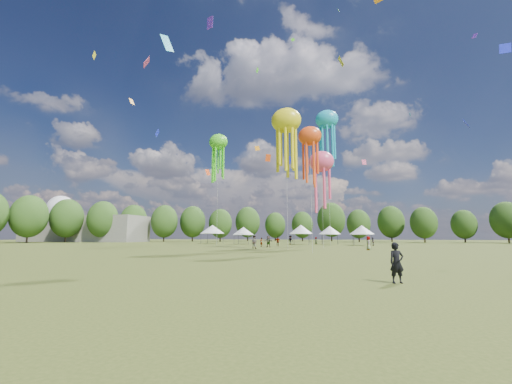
# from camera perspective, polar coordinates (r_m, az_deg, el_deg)

# --- Properties ---
(ground) EXTENTS (300.00, 300.00, 0.00)m
(ground) POSITION_cam_1_polar(r_m,az_deg,el_deg) (15.62, -9.30, -14.47)
(ground) COLOR #384416
(ground) RESTS_ON ground
(observer_main) EXTENTS (0.66, 0.54, 1.57)m
(observer_main) POSITION_cam_1_polar(r_m,az_deg,el_deg) (13.85, 23.92, -11.51)
(observer_main) COLOR black
(observer_main) RESTS_ON ground
(spectator_near) EXTENTS (1.06, 0.91, 1.87)m
(spectator_near) POSITION_cam_1_polar(r_m,az_deg,el_deg) (46.01, -0.34, -8.99)
(spectator_near) COLOR gray
(spectator_near) RESTS_ON ground
(spectators_far) EXTENTS (19.50, 29.49, 1.91)m
(spectators_far) POSITION_cam_1_polar(r_m,az_deg,el_deg) (59.18, 8.02, -8.72)
(spectators_far) COLOR gray
(spectators_far) RESTS_ON ground
(festival_tents) EXTENTS (38.89, 11.84, 4.42)m
(festival_tents) POSITION_cam_1_polar(r_m,az_deg,el_deg) (70.78, 4.04, -6.79)
(festival_tents) COLOR #47474C
(festival_tents) RESTS_ON ground
(show_kites) EXTENTS (27.26, 29.78, 26.28)m
(show_kites) POSITION_cam_1_polar(r_m,az_deg,el_deg) (55.87, 5.46, 8.44)
(show_kites) COLOR yellow
(show_kites) RESTS_ON ground
(small_kites) EXTENTS (77.28, 65.46, 43.72)m
(small_kites) POSITION_cam_1_polar(r_m,az_deg,el_deg) (62.89, 5.35, 19.49)
(small_kites) COLOR yellow
(small_kites) RESTS_ON ground
(treeline) EXTENTS (201.57, 95.24, 13.43)m
(treeline) POSITION_cam_1_polar(r_m,az_deg,el_deg) (77.59, 6.52, -4.35)
(treeline) COLOR #38281C
(treeline) RESTS_ON ground
(hangar) EXTENTS (40.00, 12.00, 8.00)m
(hangar) POSITION_cam_1_polar(r_m,az_deg,el_deg) (116.37, -28.42, -5.87)
(hangar) COLOR gray
(hangar) RESTS_ON ground
(radome) EXTENTS (9.00, 9.00, 16.00)m
(radome) POSITION_cam_1_polar(r_m,az_deg,el_deg) (132.02, -31.66, -3.17)
(radome) COLOR white
(radome) RESTS_ON ground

